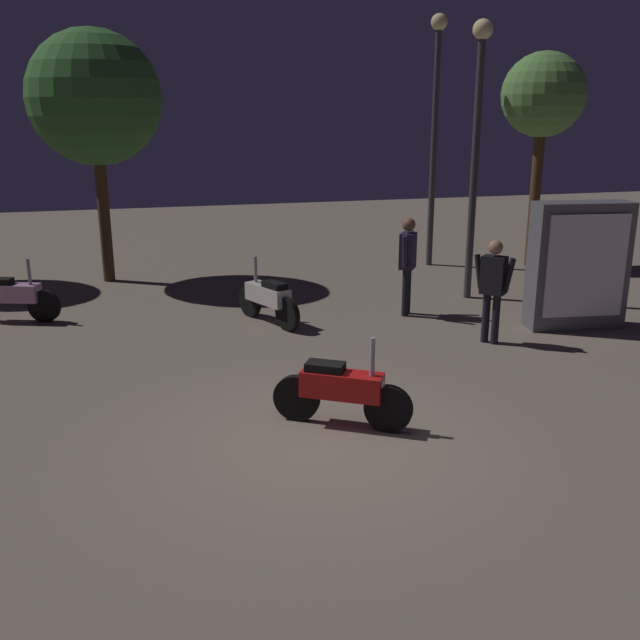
# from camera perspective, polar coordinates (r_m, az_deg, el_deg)

# --- Properties ---
(ground_plane) EXTENTS (40.00, 40.00, 0.00)m
(ground_plane) POSITION_cam_1_polar(r_m,az_deg,el_deg) (8.20, 0.30, -9.52)
(ground_plane) COLOR #756656
(motorcycle_red_foreground) EXTENTS (1.47, 0.94, 1.11)m
(motorcycle_red_foreground) POSITION_cam_1_polar(r_m,az_deg,el_deg) (8.41, 1.69, -5.56)
(motorcycle_red_foreground) COLOR black
(motorcycle_red_foreground) RESTS_ON ground_plane
(motorcycle_white_parked_left) EXTENTS (0.79, 1.55, 1.11)m
(motorcycle_white_parked_left) POSITION_cam_1_polar(r_m,az_deg,el_deg) (12.37, -4.10, 1.70)
(motorcycle_white_parked_left) COLOR black
(motorcycle_white_parked_left) RESTS_ON ground_plane
(motorcycle_pink_parked_right) EXTENTS (1.60, 0.63, 1.11)m
(motorcycle_pink_parked_right) POSITION_cam_1_polar(r_m,az_deg,el_deg) (13.52, -23.04, 1.69)
(motorcycle_pink_parked_right) COLOR black
(motorcycle_pink_parked_right) RESTS_ON ground_plane
(person_rider_beside) EXTENTS (0.45, 0.60, 1.73)m
(person_rider_beside) POSITION_cam_1_polar(r_m,az_deg,el_deg) (12.81, 6.90, 4.90)
(person_rider_beside) COLOR black
(person_rider_beside) RESTS_ON ground_plane
(person_bystander_far) EXTENTS (0.51, 0.55, 1.64)m
(person_bystander_far) POSITION_cam_1_polar(r_m,az_deg,el_deg) (11.49, 13.45, 2.87)
(person_bystander_far) COLOR black
(person_bystander_far) RESTS_ON ground_plane
(streetlamp_near) EXTENTS (0.36, 0.36, 5.47)m
(streetlamp_near) POSITION_cam_1_polar(r_m,az_deg,el_deg) (16.86, 9.05, 15.81)
(streetlamp_near) COLOR #38383D
(streetlamp_near) RESTS_ON ground_plane
(streetlamp_far) EXTENTS (0.36, 0.36, 5.05)m
(streetlamp_far) POSITION_cam_1_polar(r_m,az_deg,el_deg) (13.96, 12.22, 14.57)
(streetlamp_far) COLOR #38383D
(streetlamp_far) RESTS_ON ground_plane
(tree_center_bg) EXTENTS (1.82, 1.82, 4.72)m
(tree_center_bg) POSITION_cam_1_polar(r_m,az_deg,el_deg) (17.24, 17.12, 16.34)
(tree_center_bg) COLOR #4C331E
(tree_center_bg) RESTS_ON ground_plane
(tree_right_bg) EXTENTS (2.66, 2.66, 5.06)m
(tree_right_bg) POSITION_cam_1_polar(r_m,az_deg,el_deg) (15.71, -17.31, 16.27)
(tree_right_bg) COLOR #4C331E
(tree_right_bg) RESTS_ON ground_plane
(kiosk_billboard) EXTENTS (1.65, 0.72, 2.10)m
(kiosk_billboard) POSITION_cam_1_polar(r_m,az_deg,el_deg) (12.72, 19.64, 4.04)
(kiosk_billboard) COLOR #595960
(kiosk_billboard) RESTS_ON ground_plane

